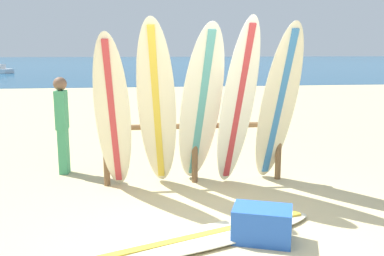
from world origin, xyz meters
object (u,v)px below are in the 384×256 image
surfboard_rack (195,140)px  beachgoer_standing (62,121)px  surfboard_leaning_left (157,108)px  surfboard_leaning_center_right (278,106)px  surfboard_leaning_center_left (201,108)px  surfboard_leaning_far_left (113,115)px  surfboard_lying_on_sand (207,237)px  cooler_box (262,224)px  surfboard_leaning_center (237,106)px

surfboard_rack → beachgoer_standing: (-2.01, 0.72, 0.20)m
surfboard_leaning_left → surfboard_leaning_center_right: size_ratio=1.01×
surfboard_leaning_left → surfboard_rack: bearing=32.3°
surfboard_rack → surfboard_leaning_left: size_ratio=1.13×
surfboard_leaning_left → surfboard_leaning_center_left: (0.61, 0.08, -0.02)m
surfboard_leaning_far_left → beachgoer_standing: 1.39m
surfboard_leaning_center_left → beachgoer_standing: bearing=154.3°
surfboard_leaning_left → surfboard_leaning_center_right: (1.73, 0.09, -0.02)m
surfboard_leaning_center_right → surfboard_leaning_far_left: bearing=-177.8°
surfboard_lying_on_sand → cooler_box: bearing=-8.7°
surfboard_leaning_left → surfboard_leaning_center_left: surfboard_leaning_left is taller
surfboard_leaning_far_left → surfboard_leaning_center_right: bearing=2.2°
surfboard_leaning_left → surfboard_lying_on_sand: size_ratio=0.87×
surfboard_rack → surfboard_lying_on_sand: bearing=-93.7°
surfboard_rack → surfboard_leaning_center_right: surfboard_leaning_center_right is taller
surfboard_leaning_far_left → surfboard_leaning_center: size_ratio=0.91×
surfboard_leaning_left → cooler_box: (1.00, -1.69, -1.01)m
surfboard_rack → cooler_box: bearing=-77.8°
surfboard_rack → surfboard_leaning_left: surfboard_leaning_left is taller
surfboard_rack → surfboard_leaning_far_left: bearing=-162.9°
surfboard_rack → surfboard_leaning_center_right: (1.17, -0.27, 0.52)m
surfboard_leaning_center → beachgoer_standing: surfboard_leaning_center is taller
surfboard_leaning_center → cooler_box: bearing=-93.4°
surfboard_leaning_far_left → beachgoer_standing: size_ratio=1.42×
surfboard_leaning_center_left → beachgoer_standing: surfboard_leaning_center_left is taller
surfboard_leaning_far_left → beachgoer_standing: (-0.86, 1.07, -0.25)m
surfboard_lying_on_sand → beachgoer_standing: 3.37m
surfboard_leaning_center_left → surfboard_leaning_center_right: surfboard_leaning_center_right is taller
surfboard_leaning_left → surfboard_leaning_center: surfboard_leaning_center is taller
cooler_box → surfboard_lying_on_sand: bearing=-168.0°
beachgoer_standing → surfboard_leaning_left: bearing=-36.5°
surfboard_rack → surfboard_leaning_center_right: 1.31m
surfboard_leaning_far_left → surfboard_leaning_left: (0.59, 0.00, 0.09)m
surfboard_rack → surfboard_lying_on_sand: size_ratio=0.98×
beachgoer_standing → cooler_box: size_ratio=2.57×
surfboard_rack → cooler_box: 2.14m
surfboard_leaning_center_left → cooler_box: bearing=-77.5°
surfboard_leaning_left → surfboard_lying_on_sand: 2.02m
surfboard_leaning_center_right → surfboard_lying_on_sand: (-1.29, -1.69, -1.14)m
surfboard_leaning_left → beachgoer_standing: 1.83m
surfboard_leaning_left → surfboard_leaning_far_left: bearing=-179.9°
surfboard_lying_on_sand → surfboard_rack: bearing=86.3°
surfboard_leaning_far_left → surfboard_leaning_center_right: (2.32, 0.09, 0.07)m
surfboard_rack → surfboard_leaning_far_left: 1.29m
surfboard_leaning_far_left → surfboard_leaning_center: 1.70m
surfboard_leaning_center_left → cooler_box: surfboard_leaning_center_left is taller
surfboard_leaning_center → surfboard_lying_on_sand: 2.04m
surfboard_leaning_center_left → surfboard_lying_on_sand: surfboard_leaning_center_left is taller
surfboard_leaning_center → surfboard_leaning_far_left: bearing=177.9°
surfboard_leaning_center_right → cooler_box: 2.16m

